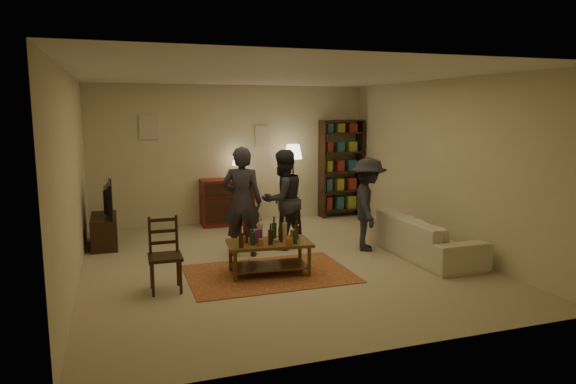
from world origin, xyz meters
name	(u,v)px	position (x,y,z in m)	size (l,w,h in m)	color
floor	(279,262)	(0.00, 0.00, 0.00)	(6.00, 6.00, 0.00)	#C6B793
room_shell	(200,131)	(-0.65, 2.98, 1.81)	(6.00, 6.00, 6.00)	beige
rug	(269,274)	(-0.30, -0.49, 0.01)	(2.20, 1.50, 0.01)	maroon
coffee_table	(269,245)	(-0.31, -0.49, 0.40)	(1.16, 0.71, 0.80)	brown
dining_chair	(165,252)	(-1.70, -0.66, 0.49)	(0.41, 0.41, 0.93)	black
tv_stand	(104,223)	(-2.44, 1.80, 0.38)	(0.40, 1.00, 1.06)	black
dresser	(227,201)	(-0.19, 2.71, 0.48)	(1.00, 0.50, 1.36)	maroon
bookshelf	(341,167)	(2.25, 2.78, 1.03)	(0.90, 0.34, 2.02)	black
floor_lamp	(293,157)	(1.11, 2.58, 1.30)	(0.36, 0.36, 1.55)	black
sofa	(424,237)	(2.20, -0.40, 0.30)	(2.08, 0.81, 0.61)	beige
person_left	(242,202)	(-0.42, 0.54, 0.84)	(0.61, 0.40, 1.68)	#2A2A32
person_right	(283,199)	(0.29, 0.74, 0.80)	(0.78, 0.61, 1.60)	#27282F
person_by_sofa	(368,204)	(1.54, 0.20, 0.74)	(0.96, 0.55, 1.48)	#24242B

